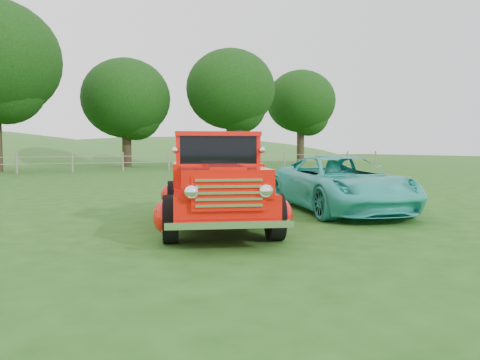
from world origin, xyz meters
name	(u,v)px	position (x,y,z in m)	size (l,w,h in m)	color
ground	(250,231)	(0.00, 0.00, 0.00)	(140.00, 140.00, 0.00)	#204713
fence_line	(72,162)	(0.00, 22.00, 0.60)	(48.00, 0.12, 1.20)	slate
tree_near_east	(126,99)	(5.00, 29.00, 5.25)	(6.80, 6.80, 8.33)	black
tree_mid_east	(230,90)	(13.00, 27.00, 6.17)	(7.20, 7.20, 9.44)	black
tree_far_east	(301,102)	(22.00, 30.00, 5.86)	(6.60, 6.60, 8.86)	black
red_pickup	(216,184)	(-0.31, 0.77, 0.80)	(3.41, 5.28, 1.78)	black
teal_sedan	(340,184)	(3.14, 1.32, 0.65)	(2.16, 4.68, 1.30)	#2FBCAF
man	(237,173)	(0.72, 1.91, 0.94)	(0.68, 0.45, 1.87)	black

